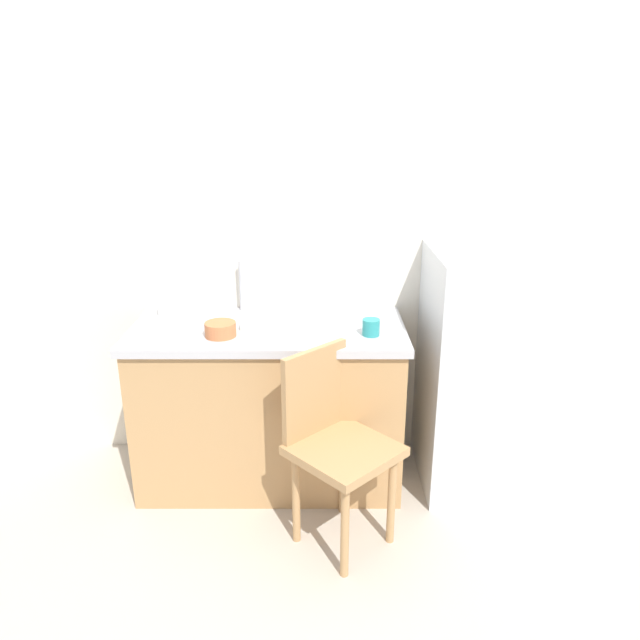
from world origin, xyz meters
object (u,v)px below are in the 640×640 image
refrigerator (489,371)px  cup_white (165,307)px  cup_teal (372,327)px  dish_tray (272,319)px  terracotta_bowl (222,329)px  chair (336,440)px

refrigerator → cup_white: refrigerator is taller
refrigerator → cup_teal: refrigerator is taller
dish_tray → cup_white: cup_white is taller
refrigerator → cup_white: (-1.66, 0.17, 0.28)m
dish_tray → terracotta_bowl: size_ratio=1.90×
terracotta_bowl → cup_teal: 0.71m
dish_tray → cup_white: size_ratio=3.02×
chair → cup_white: (-0.87, 0.65, 0.40)m
terracotta_bowl → cup_teal: bearing=1.1°
dish_tray → cup_white: (-0.57, 0.14, 0.02)m
chair → dish_tray: 0.70m
dish_tray → cup_white: 0.58m
cup_teal → terracotta_bowl: bearing=-178.9°
dish_tray → refrigerator: bearing=-2.0°
refrigerator → dish_tray: (-1.09, 0.04, 0.26)m
cup_white → terracotta_bowl: bearing=-41.4°
chair → cup_white: 1.16m
refrigerator → terracotta_bowl: 1.35m
refrigerator → chair: refrigerator is taller
dish_tray → terracotta_bowl: terracotta_bowl is taller
chair → cup_teal: 0.56m
terracotta_bowl → dish_tray: bearing=36.3°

